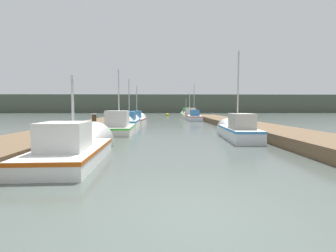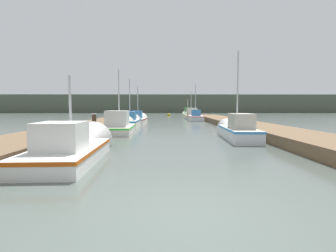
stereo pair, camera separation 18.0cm
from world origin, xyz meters
name	(u,v)px [view 1 (the left image)]	position (x,y,z in m)	size (l,w,h in m)	color
ground_plane	(193,212)	(0.00, 0.00, 0.00)	(200.00, 200.00, 0.00)	#47514C
dock_left	(92,126)	(-5.90, 16.00, 0.25)	(2.97, 40.00, 0.49)	brown
dock_right	(245,126)	(5.90, 16.00, 0.25)	(2.97, 40.00, 0.49)	brown
distant_shore_ridge	(164,104)	(0.00, 74.30, 2.48)	(120.00, 16.00, 4.96)	#4C5647
fishing_boat_0	(78,147)	(-3.35, 4.70, 0.35)	(1.98, 5.53, 3.30)	silver
fishing_boat_1	(237,130)	(3.50, 9.81, 0.47)	(1.60, 5.55, 4.94)	silver
fishing_boat_2	(120,126)	(-3.34, 13.28, 0.43)	(1.91, 5.18, 4.69)	silver
fishing_boat_3	(130,122)	(-3.29, 18.02, 0.44)	(1.55, 5.39, 4.39)	silver
fishing_boat_4	(137,119)	(-3.15, 23.43, 0.38)	(1.75, 5.71, 4.30)	silver
fishing_boat_5	(194,117)	(3.42, 28.59, 0.41)	(1.78, 6.13, 4.98)	silver
fishing_boat_6	(189,115)	(3.35, 33.45, 0.44)	(1.78, 5.91, 4.32)	silver
fishing_boat_7	(186,114)	(3.31, 38.53, 0.47)	(1.65, 5.36, 3.35)	silver
mooring_piling_0	(94,124)	(-4.62, 11.68, 0.65)	(0.30, 0.30, 1.28)	#473523
mooring_piling_1	(134,115)	(-4.45, 32.49, 0.48)	(0.31, 0.31, 0.94)	#473523
mooring_piling_2	(118,120)	(-4.55, 19.54, 0.51)	(0.34, 0.34, 1.02)	#473523
mooring_piling_3	(137,114)	(-4.53, 38.08, 0.53)	(0.30, 0.30, 1.06)	#473523
channel_buoy	(167,115)	(0.36, 44.25, 0.17)	(0.62, 0.62, 1.12)	gold
seagull_lead	(181,85)	(1.81, 28.80, 4.37)	(0.56, 0.31, 0.12)	white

